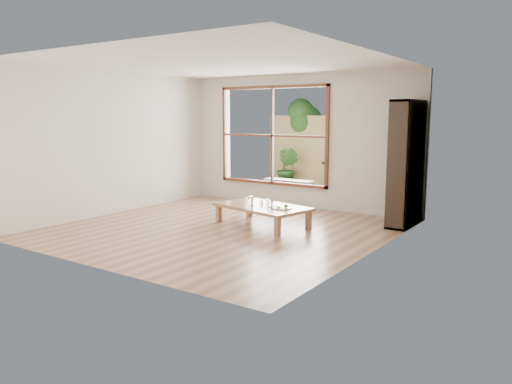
# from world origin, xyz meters

# --- Properties ---
(ground) EXTENTS (5.00, 5.00, 0.00)m
(ground) POSITION_xyz_m (0.00, 0.00, 0.00)
(ground) COLOR tan
(ground) RESTS_ON ground
(low_table) EXTENTS (1.70, 1.18, 0.34)m
(low_table) POSITION_xyz_m (0.38, 0.56, 0.30)
(low_table) COLOR tan
(low_table) RESTS_ON ground
(floor_cushion) EXTENTS (0.65, 0.65, 0.07)m
(floor_cushion) POSITION_xyz_m (0.04, 1.66, 0.04)
(floor_cushion) COLOR silver
(floor_cushion) RESTS_ON ground
(bookshelf) EXTENTS (0.33, 0.93, 2.06)m
(bookshelf) POSITION_xyz_m (2.32, 1.90, 1.03)
(bookshelf) COLOR #31241B
(bookshelf) RESTS_ON ground
(glass_tall) EXTENTS (0.09, 0.09, 0.16)m
(glass_tall) POSITION_xyz_m (0.24, 0.42, 0.42)
(glass_tall) COLOR silver
(glass_tall) RESTS_ON low_table
(glass_mid) EXTENTS (0.08, 0.08, 0.11)m
(glass_mid) POSITION_xyz_m (0.59, 0.49, 0.39)
(glass_mid) COLOR silver
(glass_mid) RESTS_ON low_table
(glass_short) EXTENTS (0.07, 0.07, 0.09)m
(glass_short) POSITION_xyz_m (0.41, 0.68, 0.38)
(glass_short) COLOR silver
(glass_short) RESTS_ON low_table
(glass_small) EXTENTS (0.06, 0.06, 0.07)m
(glass_small) POSITION_xyz_m (0.30, 0.66, 0.38)
(glass_small) COLOR silver
(glass_small) RESTS_ON low_table
(food_tray) EXTENTS (0.27, 0.19, 0.08)m
(food_tray) POSITION_xyz_m (0.83, 0.45, 0.36)
(food_tray) COLOR white
(food_tray) RESTS_ON low_table
(deck) EXTENTS (2.80, 2.00, 0.05)m
(deck) POSITION_xyz_m (-0.60, 3.56, 0.00)
(deck) COLOR #322C24
(deck) RESTS_ON ground
(garden_bench) EXTENTS (1.13, 0.34, 0.36)m
(garden_bench) POSITION_xyz_m (-0.76, 3.35, 0.32)
(garden_bench) COLOR #31241B
(garden_bench) RESTS_ON deck
(bamboo_fence) EXTENTS (2.80, 0.06, 1.80)m
(bamboo_fence) POSITION_xyz_m (-0.60, 4.56, 0.90)
(bamboo_fence) COLOR #D3BB6C
(bamboo_fence) RESTS_ON ground
(shrub_right) EXTENTS (0.88, 0.76, 0.96)m
(shrub_right) POSITION_xyz_m (0.10, 4.24, 0.51)
(shrub_right) COLOR #336826
(shrub_right) RESTS_ON deck
(shrub_left) EXTENTS (0.60, 0.51, 1.01)m
(shrub_left) POSITION_xyz_m (-1.30, 4.21, 0.53)
(shrub_left) COLOR #336826
(shrub_left) RESTS_ON deck
(garden_tree) EXTENTS (1.04, 0.85, 2.22)m
(garden_tree) POSITION_xyz_m (-1.28, 4.86, 1.63)
(garden_tree) COLOR #4C3D2D
(garden_tree) RESTS_ON ground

